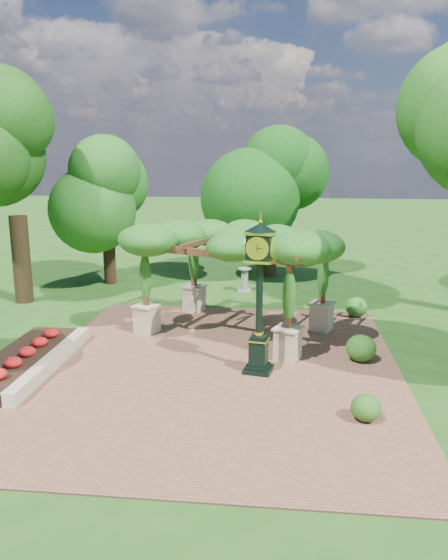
# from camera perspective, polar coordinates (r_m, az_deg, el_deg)

# --- Properties ---
(ground) EXTENTS (120.00, 120.00, 0.00)m
(ground) POSITION_cam_1_polar(r_m,az_deg,el_deg) (14.50, -1.09, -10.77)
(ground) COLOR #1E4714
(ground) RESTS_ON ground
(brick_plaza) EXTENTS (10.00, 12.00, 0.04)m
(brick_plaza) POSITION_cam_1_polar(r_m,az_deg,el_deg) (15.40, -0.62, -9.20)
(brick_plaza) COLOR brown
(brick_plaza) RESTS_ON ground
(border_wall) EXTENTS (0.35, 5.00, 0.40)m
(border_wall) POSITION_cam_1_polar(r_m,az_deg,el_deg) (16.07, -17.53, -8.18)
(border_wall) COLOR #C6B793
(border_wall) RESTS_ON ground
(flower_bed) EXTENTS (1.50, 5.00, 0.36)m
(flower_bed) POSITION_cam_1_polar(r_m,az_deg,el_deg) (16.45, -20.43, -7.98)
(flower_bed) COLOR red
(flower_bed) RESTS_ON ground
(pedestal_clock) EXTENTS (0.95, 0.95, 4.17)m
(pedestal_clock) POSITION_cam_1_polar(r_m,az_deg,el_deg) (14.41, 3.73, -0.44)
(pedestal_clock) COLOR black
(pedestal_clock) RESTS_ON brick_plaza
(pergola) EXTENTS (6.74, 5.54, 3.66)m
(pergola) POSITION_cam_1_polar(r_m,az_deg,el_deg) (17.66, 1.16, 3.79)
(pergola) COLOR #C3B491
(pergola) RESTS_ON brick_plaza
(sundial) EXTENTS (0.59, 0.59, 1.04)m
(sundial) POSITION_cam_1_polar(r_m,az_deg,el_deg) (23.56, 2.17, -0.14)
(sundial) COLOR gray
(sundial) RESTS_ON ground
(shrub_front) EXTENTS (0.74, 0.74, 0.61)m
(shrub_front) POSITION_cam_1_polar(r_m,az_deg,el_deg) (12.87, 14.61, -12.79)
(shrub_front) COLOR #285518
(shrub_front) RESTS_ON brick_plaza
(shrub_mid) EXTENTS (0.90, 0.90, 0.77)m
(shrub_mid) POSITION_cam_1_polar(r_m,az_deg,el_deg) (16.21, 14.13, -6.91)
(shrub_mid) COLOR #275A19
(shrub_mid) RESTS_ON brick_plaza
(shrub_back) EXTENTS (1.02, 1.02, 0.72)m
(shrub_back) POSITION_cam_1_polar(r_m,az_deg,el_deg) (20.46, 13.66, -2.75)
(shrub_back) COLOR #25621C
(shrub_back) RESTS_ON brick_plaza
(tree_west_near) EXTENTS (3.88, 3.88, 8.96)m
(tree_west_near) POSITION_cam_1_polar(r_m,az_deg,el_deg) (22.75, -21.31, 12.93)
(tree_west_near) COLOR #2E2112
(tree_west_near) RESTS_ON ground
(tree_west_far) EXTENTS (3.68, 3.68, 6.07)m
(tree_west_far) POSITION_cam_1_polar(r_m,az_deg,el_deg) (25.11, -12.20, 8.97)
(tree_west_far) COLOR #322013
(tree_west_far) RESTS_ON ground
(tree_north) EXTENTS (4.24, 4.24, 7.00)m
(tree_north) POSITION_cam_1_polar(r_m,az_deg,el_deg) (26.17, 4.96, 10.78)
(tree_north) COLOR #382816
(tree_north) RESTS_ON ground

